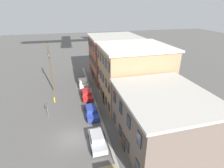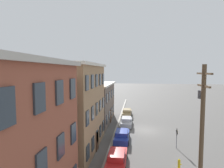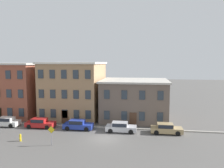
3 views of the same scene
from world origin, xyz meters
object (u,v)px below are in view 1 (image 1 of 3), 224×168
Objects in this scene: car_red at (87,94)px; car_silver at (97,139)px; fire_hydrant at (54,100)px; caution_sign at (47,108)px; car_blue at (91,111)px; car_white at (83,82)px; utility_pole at (50,66)px.

car_red and car_silver have the same top height.
fire_hydrant is (-12.33, -5.55, -0.27)m from car_silver.
fire_hydrant is at bearing 170.20° from caution_sign.
car_red is 8.24m from caution_sign.
car_silver is at bearing -2.45° from car_blue.
car_blue is at bearing 79.13° from caution_sign.
car_silver is (6.49, -0.28, 0.00)m from car_blue.
car_silver is at bearing -0.74° from car_white.
car_silver is at bearing 24.25° from fire_hydrant.
car_blue is 12.85m from utility_pole.
car_white is 11.77m from car_blue.
utility_pole is at bearing -161.03° from car_silver.
fire_hydrant is at bearing 2.94° from utility_pole.
fire_hydrant is at bearing -44.27° from car_white.
utility_pole reaches higher than car_red.
car_white reaches higher than fire_hydrant.
car_red is 1.00× the size of car_blue.
utility_pole is (-10.34, -6.06, 4.65)m from car_blue.
car_blue is 1.00× the size of car_silver.
car_red is 0.46× the size of utility_pole.
car_white is 1.00× the size of car_red.
caution_sign is at bearing -140.75° from car_silver.
car_blue is at bearing -0.29° from car_red.
car_white is at bearing 179.26° from car_silver.
caution_sign reaches higher than car_white.
car_red and car_blue have the same top height.
car_silver is at bearing 18.97° from utility_pole.
caution_sign is at bearing -32.06° from car_white.
fire_hydrant is at bearing -155.75° from car_silver.
car_white is 12.42m from caution_sign.
car_silver is 0.46× the size of utility_pole.
car_blue is at bearing 30.40° from utility_pole.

